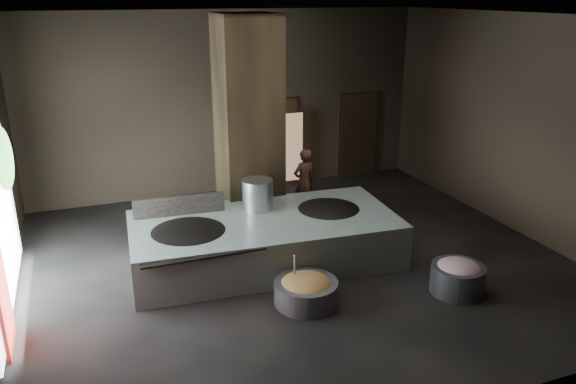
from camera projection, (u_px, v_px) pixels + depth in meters
name	position (u px, v px, depth m)	size (l,w,h in m)	color
floor	(295.00, 263.00, 10.81)	(10.00, 9.00, 0.10)	black
ceiling	(297.00, 13.00, 9.26)	(10.00, 9.00, 0.10)	black
back_wall	(229.00, 103.00, 14.03)	(10.00, 0.10, 4.50)	black
front_wall	(452.00, 251.00, 6.03)	(10.00, 0.10, 4.50)	black
right_wall	(520.00, 125.00, 11.73)	(0.10, 9.00, 4.50)	black
pillar	(249.00, 127.00, 11.60)	(1.20, 1.20, 4.50)	black
hearth_platform	(265.00, 240.00, 10.67)	(4.96, 2.37, 0.86)	#A4B6A6
platform_cap	(264.00, 221.00, 10.55)	(4.85, 2.33, 0.03)	black
wok_left	(189.00, 236.00, 10.04)	(1.56, 1.56, 0.43)	black
wok_left_rim	(188.00, 233.00, 10.01)	(1.60, 1.60, 0.05)	black
wok_right	(329.00, 214.00, 11.06)	(1.46, 1.46, 0.41)	black
wok_right_rim	(329.00, 210.00, 11.04)	(1.49, 1.49, 0.05)	black
stock_pot	(258.00, 196.00, 10.94)	(0.60, 0.60, 0.65)	#B3B7BB
splash_guard	(179.00, 207.00, 10.65)	(1.73, 0.06, 0.43)	black
cook	(304.00, 182.00, 12.84)	(0.57, 0.36, 1.55)	brown
veg_basin	(306.00, 292.00, 9.27)	(1.06, 1.06, 0.39)	slate
veg_fill	(306.00, 284.00, 9.22)	(0.87, 0.87, 0.27)	#949749
ladle	(294.00, 271.00, 9.23)	(0.03, 0.03, 0.84)	#B3B7BB
meat_basin	(457.00, 279.00, 9.59)	(0.91, 0.91, 0.50)	slate
meat_fill	(459.00, 268.00, 9.52)	(0.75, 0.75, 0.29)	#C37587
doorway_near	(276.00, 144.00, 14.74)	(1.18, 0.08, 2.38)	black
doorway_near_glow	(289.00, 148.00, 14.60)	(0.76, 0.04, 1.80)	#8C6647
doorway_far	(357.00, 136.00, 15.54)	(1.18, 0.08, 2.38)	black
doorway_far_glow	(347.00, 137.00, 15.66)	(0.80, 0.04, 1.89)	#8C6647
pavilion_sliver	(2.00, 295.00, 7.90)	(0.05, 0.90, 1.70)	maroon
tree_silhouette	(4.00, 158.00, 9.56)	(0.28, 1.10, 1.10)	#194714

